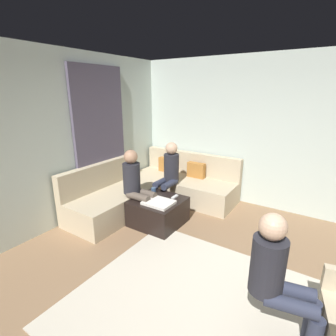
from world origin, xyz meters
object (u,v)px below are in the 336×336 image
object	(u,v)px
game_remote	(175,197)
person_on_couch_back	(169,172)
person_on_armchair	(279,275)
sectional_couch	(155,190)
person_on_couch_side	(136,184)
ottoman	(158,211)
coffee_mug	(154,190)

from	to	relation	value
game_remote	person_on_couch_back	xyz separation A→B (m)	(-0.41, 0.44, 0.23)
person_on_armchair	game_remote	bearing A→B (deg)	-136.57
sectional_couch	person_on_couch_side	distance (m)	0.82
ottoman	person_on_couch_side	xyz separation A→B (m)	(-0.35, -0.11, 0.45)
ottoman	game_remote	distance (m)	0.36
person_on_couch_back	ottoman	bearing A→B (deg)	109.15
ottoman	coffee_mug	size ratio (longest dim) A/B	8.00
ottoman	person_on_couch_back	size ratio (longest dim) A/B	0.63
game_remote	person_on_armchair	size ratio (longest dim) A/B	0.13
coffee_mug	person_on_armchair	size ratio (longest dim) A/B	0.08
sectional_couch	person_on_armchair	bearing A→B (deg)	-34.32
ottoman	person_on_armchair	world-z (taller)	person_on_armchair
ottoman	person_on_couch_back	xyz separation A→B (m)	(-0.23, 0.66, 0.45)
game_remote	person_on_armchair	bearing A→B (deg)	-35.88
coffee_mug	person_on_couch_back	size ratio (longest dim) A/B	0.08
coffee_mug	game_remote	distance (m)	0.40
sectional_couch	person_on_couch_side	bearing A→B (deg)	-78.32
ottoman	coffee_mug	bearing A→B (deg)	140.71
ottoman	coffee_mug	distance (m)	0.38
coffee_mug	person_on_couch_side	distance (m)	0.37
person_on_couch_back	person_on_couch_side	size ratio (longest dim) A/B	1.00
person_on_couch_back	person_on_couch_side	xyz separation A→B (m)	(-0.12, -0.77, 0.00)
sectional_couch	person_on_couch_back	world-z (taller)	person_on_couch_back
game_remote	person_on_armchair	distance (m)	2.25
game_remote	person_on_couch_side	world-z (taller)	person_on_couch_side
person_on_couch_back	game_remote	bearing A→B (deg)	132.88
game_remote	coffee_mug	bearing A→B (deg)	-174.29
person_on_couch_side	person_on_armchair	distance (m)	2.54
sectional_couch	ottoman	world-z (taller)	sectional_couch
sectional_couch	ottoman	xyz separation A→B (m)	(0.49, -0.61, -0.07)
ottoman	person_on_armchair	bearing A→B (deg)	-28.72
game_remote	person_on_couch_back	distance (m)	0.64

